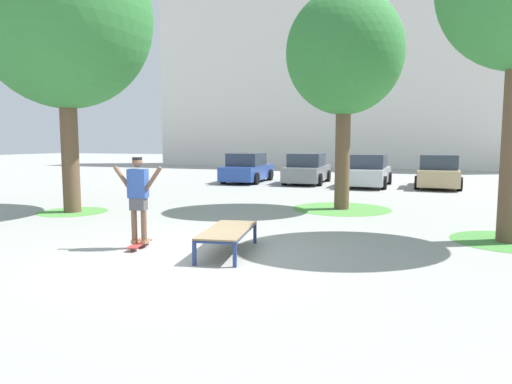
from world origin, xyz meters
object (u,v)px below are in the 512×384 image
object	(u,v)px
skateboard	(140,244)
car_grey	(307,170)
skater	(138,194)
tree_mid_back	(345,54)
car_blue	(247,169)
tree_near_left	(64,17)
car_tan	(438,172)
car_silver	(368,172)
skate_box	(228,231)

from	to	relation	value
skateboard	car_grey	xyz separation A→B (m)	(-0.48, 14.95, 0.61)
skater	tree_mid_back	bearing A→B (deg)	67.63
skateboard	car_blue	bearing A→B (deg)	103.69
tree_near_left	car_tan	distance (m)	16.35
skater	car_silver	world-z (taller)	skater
car_grey	car_tan	bearing A→B (deg)	0.15
tree_near_left	tree_mid_back	bearing A→B (deg)	25.09
tree_near_left	tree_mid_back	distance (m)	8.20
tree_near_left	skate_box	bearing A→B (deg)	-25.18
tree_near_left	car_blue	world-z (taller)	tree_near_left
skater	car_tan	world-z (taller)	skater
tree_mid_back	car_silver	size ratio (longest dim) A/B	1.57
car_grey	tree_mid_back	bearing A→B (deg)	-68.63
car_grey	car_silver	xyz separation A→B (m)	(3.06, -0.54, 0.00)
skateboard	car_silver	distance (m)	14.66
skate_box	car_silver	size ratio (longest dim) A/B	0.48
tree_mid_back	car_tan	size ratio (longest dim) A/B	1.57
car_blue	tree_near_left	bearing A→B (deg)	-95.47
car_tan	car_grey	bearing A→B (deg)	-179.85
skate_box	tree_mid_back	size ratio (longest dim) A/B	0.30
car_tan	skateboard	bearing A→B (deg)	-110.70
car_silver	car_tan	size ratio (longest dim) A/B	1.00
skater	car_grey	world-z (taller)	skater
car_silver	car_tan	distance (m)	3.12
skateboard	car_silver	world-z (taller)	car_silver
tree_near_left	car_blue	bearing A→B (deg)	84.53
skate_box	car_grey	size ratio (longest dim) A/B	0.47
skate_box	tree_mid_back	bearing A→B (deg)	81.55
skater	car_blue	size ratio (longest dim) A/B	0.39
skate_box	tree_mid_back	xyz separation A→B (m)	(0.96, 6.47, 4.28)
tree_mid_back	car_grey	size ratio (longest dim) A/B	1.54
car_tan	car_blue	bearing A→B (deg)	-177.35
tree_mid_back	car_blue	xyz separation A→B (m)	(-6.30, 7.84, -4.01)
skate_box	car_silver	distance (m)	14.22
skateboard	car_blue	distance (m)	14.98
skater	tree_near_left	distance (m)	7.25
car_silver	tree_mid_back	bearing A→B (deg)	-88.77
car_blue	tree_mid_back	bearing A→B (deg)	-51.25
skate_box	car_grey	bearing A→B (deg)	98.76
skate_box	car_tan	distance (m)	15.24
car_grey	car_silver	world-z (taller)	same
skate_box	skater	distance (m)	1.92
skater	car_silver	size ratio (longest dim) A/B	0.40
skater	car_tan	size ratio (longest dim) A/B	0.40
skate_box	car_silver	world-z (taller)	car_silver
car_blue	car_tan	xyz separation A→B (m)	(9.20, 0.42, 0.00)
car_blue	car_grey	world-z (taller)	same
tree_mid_back	car_blue	size ratio (longest dim) A/B	1.53
tree_mid_back	car_silver	bearing A→B (deg)	91.23
skater	car_blue	world-z (taller)	skater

